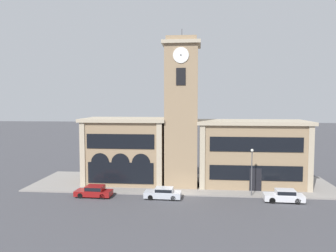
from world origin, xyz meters
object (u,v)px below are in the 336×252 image
(parked_car_near, at_px, (94,191))
(street_lamp, at_px, (252,165))
(parked_car_mid, at_px, (163,193))
(parked_car_far, at_px, (284,195))

(parked_car_near, distance_m, street_lamp, 19.52)
(parked_car_mid, height_order, parked_car_far, parked_car_far)
(street_lamp, bearing_deg, parked_car_far, -28.06)
(parked_car_near, bearing_deg, parked_car_mid, -177.92)
(parked_car_far, bearing_deg, parked_car_mid, 2.08)
(parked_car_near, relative_size, parked_car_mid, 1.01)
(parked_car_far, xyz_separation_m, street_lamp, (-3.44, 1.83, 3.16))
(street_lamp, bearing_deg, parked_car_near, -174.53)
(parked_car_near, height_order, parked_car_far, parked_car_far)
(parked_car_mid, height_order, street_lamp, street_lamp)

